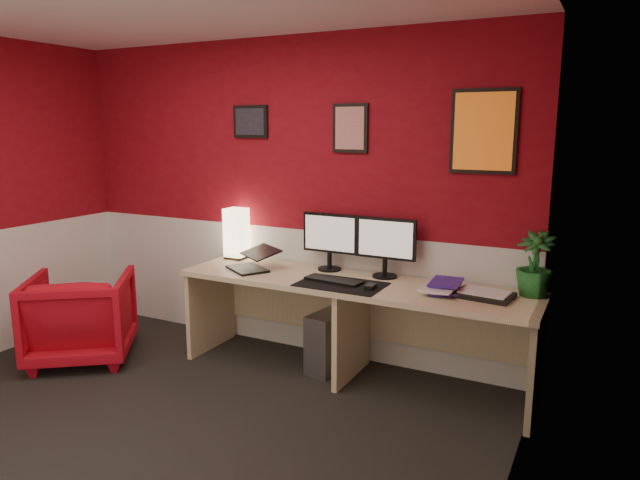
{
  "coord_description": "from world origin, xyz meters",
  "views": [
    {
      "loc": [
        2.36,
        -2.23,
        1.82
      ],
      "look_at": [
        0.6,
        1.21,
        1.05
      ],
      "focal_mm": 32.37,
      "sensor_mm": 36.0,
      "label": 1
    }
  ],
  "objects_px": {
    "desk": "(352,330)",
    "monitor_right": "(385,238)",
    "laptop": "(247,256)",
    "pc_tower": "(332,340)",
    "potted_plant": "(535,264)",
    "armchair": "(81,317)",
    "zen_tray": "(484,295)",
    "monitor_left": "(330,233)",
    "shoji_lamp": "(236,235)"
  },
  "relations": [
    {
      "from": "pc_tower",
      "to": "monitor_right",
      "type": "bearing_deg",
      "value": 29.93
    },
    {
      "from": "desk",
      "to": "laptop",
      "type": "bearing_deg",
      "value": -174.99
    },
    {
      "from": "monitor_left",
      "to": "pc_tower",
      "type": "height_order",
      "value": "monitor_left"
    },
    {
      "from": "shoji_lamp",
      "to": "potted_plant",
      "type": "distance_m",
      "value": 2.35
    },
    {
      "from": "monitor_left",
      "to": "shoji_lamp",
      "type": "bearing_deg",
      "value": 179.7
    },
    {
      "from": "shoji_lamp",
      "to": "potted_plant",
      "type": "relative_size",
      "value": 0.94
    },
    {
      "from": "monitor_right",
      "to": "zen_tray",
      "type": "xyz_separation_m",
      "value": [
        0.76,
        -0.18,
        -0.28
      ]
    },
    {
      "from": "armchair",
      "to": "desk",
      "type": "bearing_deg",
      "value": 161.65
    },
    {
      "from": "armchair",
      "to": "pc_tower",
      "type": "bearing_deg",
      "value": 165.39
    },
    {
      "from": "desk",
      "to": "shoji_lamp",
      "type": "xyz_separation_m",
      "value": [
        -1.15,
        0.22,
        0.56
      ]
    },
    {
      "from": "desk",
      "to": "armchair",
      "type": "bearing_deg",
      "value": -162.09
    },
    {
      "from": "desk",
      "to": "monitor_right",
      "type": "relative_size",
      "value": 4.48
    },
    {
      "from": "zen_tray",
      "to": "potted_plant",
      "type": "distance_m",
      "value": 0.38
    },
    {
      "from": "monitor_left",
      "to": "monitor_right",
      "type": "distance_m",
      "value": 0.45
    },
    {
      "from": "potted_plant",
      "to": "armchair",
      "type": "bearing_deg",
      "value": -165.01
    },
    {
      "from": "monitor_right",
      "to": "armchair",
      "type": "xyz_separation_m",
      "value": [
        -2.2,
        -0.87,
        -0.67
      ]
    },
    {
      "from": "zen_tray",
      "to": "monitor_right",
      "type": "bearing_deg",
      "value": 166.31
    },
    {
      "from": "shoji_lamp",
      "to": "potted_plant",
      "type": "bearing_deg",
      "value": -0.4
    },
    {
      "from": "desk",
      "to": "potted_plant",
      "type": "distance_m",
      "value": 1.34
    },
    {
      "from": "monitor_right",
      "to": "armchair",
      "type": "bearing_deg",
      "value": -158.46
    },
    {
      "from": "laptop",
      "to": "potted_plant",
      "type": "height_order",
      "value": "potted_plant"
    },
    {
      "from": "potted_plant",
      "to": "desk",
      "type": "bearing_deg",
      "value": -170.17
    },
    {
      "from": "shoji_lamp",
      "to": "zen_tray",
      "type": "bearing_deg",
      "value": -5.42
    },
    {
      "from": "armchair",
      "to": "zen_tray",
      "type": "bearing_deg",
      "value": 156.77
    },
    {
      "from": "laptop",
      "to": "monitor_left",
      "type": "distance_m",
      "value": 0.66
    },
    {
      "from": "desk",
      "to": "monitor_right",
      "type": "bearing_deg",
      "value": 51.93
    },
    {
      "from": "pc_tower",
      "to": "shoji_lamp",
      "type": "bearing_deg",
      "value": 180.0
    },
    {
      "from": "monitor_right",
      "to": "zen_tray",
      "type": "distance_m",
      "value": 0.83
    },
    {
      "from": "desk",
      "to": "monitor_right",
      "type": "xyz_separation_m",
      "value": [
        0.16,
        0.21,
        0.66
      ]
    },
    {
      "from": "pc_tower",
      "to": "armchair",
      "type": "relative_size",
      "value": 0.59
    },
    {
      "from": "laptop",
      "to": "potted_plant",
      "type": "xyz_separation_m",
      "value": [
        2.04,
        0.28,
        0.1
      ]
    },
    {
      "from": "monitor_left",
      "to": "pc_tower",
      "type": "bearing_deg",
      "value": -57.04
    },
    {
      "from": "shoji_lamp",
      "to": "laptop",
      "type": "relative_size",
      "value": 1.21
    },
    {
      "from": "desk",
      "to": "zen_tray",
      "type": "height_order",
      "value": "zen_tray"
    },
    {
      "from": "zen_tray",
      "to": "pc_tower",
      "type": "distance_m",
      "value": 1.23
    },
    {
      "from": "potted_plant",
      "to": "zen_tray",
      "type": "bearing_deg",
      "value": -146.43
    },
    {
      "from": "desk",
      "to": "shoji_lamp",
      "type": "bearing_deg",
      "value": 169.05
    },
    {
      "from": "shoji_lamp",
      "to": "laptop",
      "type": "height_order",
      "value": "shoji_lamp"
    },
    {
      "from": "monitor_left",
      "to": "pc_tower",
      "type": "distance_m",
      "value": 0.81
    },
    {
      "from": "monitor_right",
      "to": "pc_tower",
      "type": "height_order",
      "value": "monitor_right"
    },
    {
      "from": "zen_tray",
      "to": "armchair",
      "type": "xyz_separation_m",
      "value": [
        -2.95,
        -0.68,
        -0.4
      ]
    },
    {
      "from": "shoji_lamp",
      "to": "armchair",
      "type": "bearing_deg",
      "value": -134.99
    },
    {
      "from": "monitor_right",
      "to": "potted_plant",
      "type": "bearing_deg",
      "value": -0.21
    },
    {
      "from": "desk",
      "to": "laptop",
      "type": "xyz_separation_m",
      "value": [
        -0.85,
        -0.07,
        0.47
      ]
    },
    {
      "from": "desk",
      "to": "potted_plant",
      "type": "relative_size",
      "value": 6.1
    },
    {
      "from": "monitor_left",
      "to": "potted_plant",
      "type": "distance_m",
      "value": 1.48
    },
    {
      "from": "desk",
      "to": "shoji_lamp",
      "type": "distance_m",
      "value": 1.3
    },
    {
      "from": "monitor_left",
      "to": "zen_tray",
      "type": "bearing_deg",
      "value": -9.03
    },
    {
      "from": "shoji_lamp",
      "to": "monitor_left",
      "type": "xyz_separation_m",
      "value": [
        0.86,
        -0.0,
        0.09
      ]
    },
    {
      "from": "shoji_lamp",
      "to": "monitor_right",
      "type": "height_order",
      "value": "monitor_right"
    }
  ]
}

